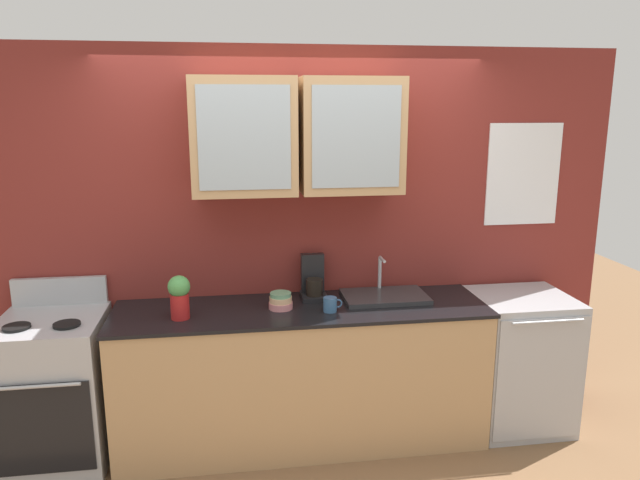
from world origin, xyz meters
TOP-DOWN VIEW (x-y plane):
  - ground_plane at (0.00, 0.00)m, footprint 10.00×10.00m
  - back_wall_unit at (0.00, 0.32)m, footprint 4.46×0.47m
  - counter at (0.00, 0.00)m, footprint 2.40×0.66m
  - stove_range at (-1.54, -0.00)m, footprint 0.62×0.68m
  - sink_faucet at (0.57, 0.09)m, footprint 0.56×0.35m
  - bowl_stack at (-0.13, -0.00)m, footprint 0.15×0.15m
  - vase at (-0.75, -0.09)m, footprint 0.13×0.13m
  - cup_near_sink at (0.17, -0.10)m, footprint 0.12×0.09m
  - dishwasher at (1.52, -0.00)m, footprint 0.64×0.64m
  - coffee_maker at (0.10, 0.20)m, footprint 0.17×0.20m

SIDE VIEW (x-z plane):
  - ground_plane at x=0.00m, z-range 0.00..0.00m
  - dishwasher at x=1.52m, z-range 0.00..0.94m
  - counter at x=0.00m, z-range 0.00..0.94m
  - stove_range at x=-1.54m, z-range -0.08..1.03m
  - sink_faucet at x=0.57m, z-range 0.82..1.08m
  - cup_near_sink at x=0.17m, z-range 0.94..1.03m
  - bowl_stack at x=-0.13m, z-range 0.93..1.04m
  - coffee_maker at x=0.10m, z-range 0.90..1.19m
  - vase at x=-0.75m, z-range 0.95..1.22m
  - back_wall_unit at x=0.00m, z-range 0.16..2.74m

